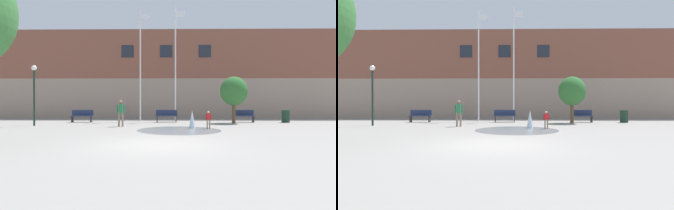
{
  "view_description": "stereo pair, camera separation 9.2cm",
  "coord_description": "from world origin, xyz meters",
  "views": [
    {
      "loc": [
        0.47,
        -8.92,
        1.43
      ],
      "look_at": [
        0.26,
        7.64,
        1.3
      ],
      "focal_mm": 28.0,
      "sensor_mm": 36.0,
      "label": 1
    },
    {
      "loc": [
        0.56,
        -8.92,
        1.43
      ],
      "look_at": [
        0.26,
        7.64,
        1.3
      ],
      "focal_mm": 28.0,
      "sensor_mm": 36.0,
      "label": 2
    }
  ],
  "objects": [
    {
      "name": "trash_can",
      "position": [
        8.85,
        10.34,
        0.45
      ],
      "size": [
        0.56,
        0.56,
        0.9
      ],
      "primitive_type": "cylinder",
      "color": "#193323",
      "rests_on": "ground"
    },
    {
      "name": "ground_plane",
      "position": [
        0.0,
        0.0,
        0.0
      ],
      "size": [
        100.0,
        100.0,
        0.0
      ],
      "primitive_type": "plane",
      "color": "gray"
    },
    {
      "name": "park_bench_left_of_flagpoles",
      "position": [
        -6.16,
        10.41,
        0.48
      ],
      "size": [
        1.6,
        0.44,
        0.91
      ],
      "color": "#28282D",
      "rests_on": "ground"
    },
    {
      "name": "park_bench_near_trashcan",
      "position": [
        0.12,
        10.55,
        0.48
      ],
      "size": [
        1.6,
        0.44,
        0.91
      ],
      "color": "#28282D",
      "rests_on": "ground"
    },
    {
      "name": "street_tree_near_building",
      "position": [
        4.88,
        9.57,
        2.25
      ],
      "size": [
        1.91,
        1.91,
        3.29
      ],
      "color": "brown",
      "rests_on": "ground"
    },
    {
      "name": "park_bench_far_right",
      "position": [
        5.81,
        10.53,
        0.48
      ],
      "size": [
        1.6,
        0.44,
        0.91
      ],
      "color": "#28282D",
      "rests_on": "ground"
    },
    {
      "name": "teen_by_trashcan",
      "position": [
        -2.59,
        6.85,
        0.93
      ],
      "size": [
        0.5,
        0.35,
        1.59
      ],
      "rotation": [
        0.0,
        0.0,
        1.64
      ],
      "color": "#89755B",
      "rests_on": "ground"
    },
    {
      "name": "child_running",
      "position": [
        2.52,
        5.52,
        0.58
      ],
      "size": [
        0.31,
        0.13,
        0.99
      ],
      "rotation": [
        0.0,
        0.0,
        -0.01
      ],
      "color": "#89755B",
      "rests_on": "ground"
    },
    {
      "name": "splash_fountain",
      "position": [
        1.24,
        5.33,
        0.25
      ],
      "size": [
        4.4,
        4.4,
        1.03
      ],
      "color": "gray",
      "rests_on": "ground"
    },
    {
      "name": "flagpole_right",
      "position": [
        0.82,
        11.63,
        4.76
      ],
      "size": [
        0.8,
        0.1,
        9.01
      ],
      "color": "silver",
      "rests_on": "ground"
    },
    {
      "name": "library_building",
      "position": [
        0.0,
        17.79,
        4.06
      ],
      "size": [
        36.0,
        6.05,
        8.12
      ],
      "color": "gray",
      "rests_on": "ground"
    },
    {
      "name": "lamp_post_left_lane",
      "position": [
        -8.13,
        7.37,
        2.48
      ],
      "size": [
        0.32,
        0.32,
        3.78
      ],
      "color": "#192D23",
      "rests_on": "ground"
    },
    {
      "name": "flagpole_left",
      "position": [
        -1.94,
        11.63,
        4.66
      ],
      "size": [
        0.8,
        0.1,
        8.82
      ],
      "color": "silver",
      "rests_on": "ground"
    }
  ]
}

